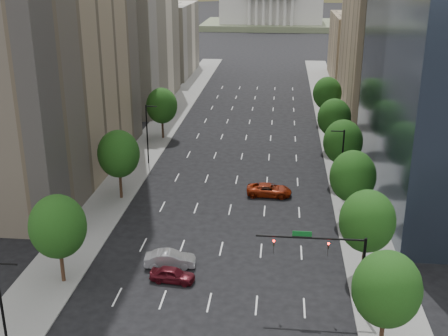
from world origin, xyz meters
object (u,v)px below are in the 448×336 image
(traffic_signal, at_px, (334,257))
(car_red_far, at_px, (269,190))
(car_maroon, at_px, (172,275))
(capitol, at_px, (271,8))
(car_silver, at_px, (170,259))

(traffic_signal, height_order, car_red_far, traffic_signal)
(car_maroon, bearing_deg, car_red_far, -15.12)
(capitol, bearing_deg, car_silver, -91.23)
(capitol, xyz_separation_m, car_red_far, (4.59, -194.88, -7.78))
(traffic_signal, xyz_separation_m, capitol, (-10.53, 219.71, 3.40))
(car_silver, relative_size, car_red_far, 0.87)
(capitol, distance_m, car_red_far, 195.09)
(car_red_far, bearing_deg, car_silver, 155.08)
(capitol, relative_size, car_maroon, 14.14)
(traffic_signal, distance_m, capitol, 219.99)
(capitol, bearing_deg, car_red_far, -88.65)
(car_maroon, bearing_deg, traffic_signal, -96.14)
(car_maroon, xyz_separation_m, car_red_far, (8.44, 21.69, 0.07))
(traffic_signal, bearing_deg, car_silver, 158.92)
(traffic_signal, bearing_deg, car_red_far, 103.46)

